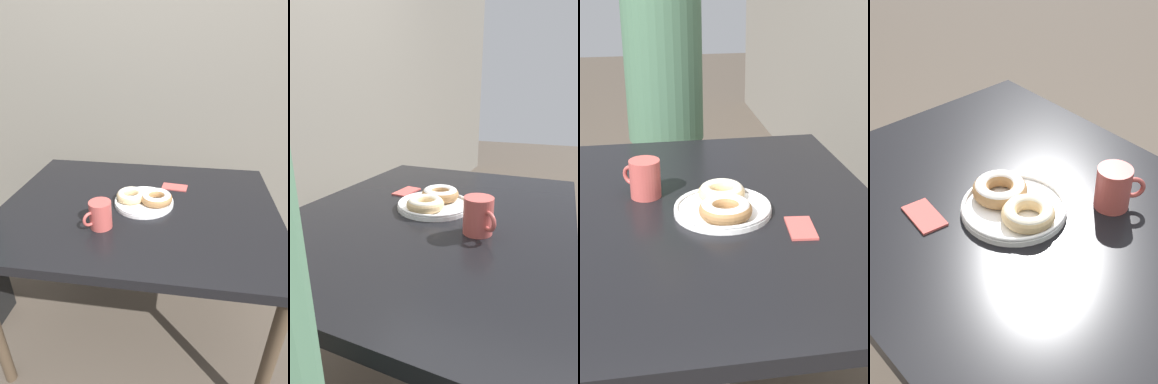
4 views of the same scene
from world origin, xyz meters
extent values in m
cube|color=black|center=(0.00, 0.20, 0.73)|extent=(1.20, 0.92, 0.04)
cylinder|color=#473828|center=(0.54, -0.20, 0.35)|extent=(0.05, 0.05, 0.71)
cylinder|color=#473828|center=(0.54, 0.60, 0.35)|extent=(0.05, 0.05, 0.71)
cylinder|color=white|center=(0.02, 0.21, 0.76)|extent=(0.26, 0.26, 0.01)
torus|color=white|center=(0.02, 0.21, 0.77)|extent=(0.26, 0.26, 0.01)
torus|color=#9E7042|center=(0.08, 0.21, 0.78)|extent=(0.18, 0.18, 0.04)
torus|color=white|center=(0.08, 0.21, 0.79)|extent=(0.17, 0.17, 0.03)
torus|color=#D6B27A|center=(-0.04, 0.22, 0.78)|extent=(0.18, 0.18, 0.04)
torus|color=silver|center=(-0.04, 0.22, 0.79)|extent=(0.17, 0.17, 0.03)
cylinder|color=#B74C47|center=(-0.12, 0.01, 0.80)|extent=(0.09, 0.09, 0.11)
cylinder|color=#382114|center=(-0.12, 0.01, 0.85)|extent=(0.07, 0.07, 0.00)
torus|color=#B74C47|center=(-0.15, -0.03, 0.80)|extent=(0.05, 0.05, 0.06)
cube|color=#BC4C47|center=(0.15, 0.39, 0.75)|extent=(0.13, 0.08, 0.01)
camera|label=1|loc=(0.19, -0.93, 1.42)|focal=28.00mm
camera|label=2|loc=(-0.91, -0.19, 1.13)|focal=28.00mm
camera|label=3|loc=(1.29, 0.00, 1.38)|focal=50.00mm
camera|label=4|loc=(-0.75, 0.88, 1.58)|focal=50.00mm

